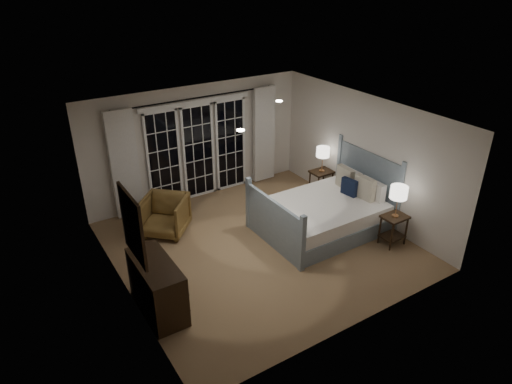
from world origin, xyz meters
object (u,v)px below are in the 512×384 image
bed (325,213)px  armchair (165,215)px  lamp_right (323,152)px  lamp_left (399,193)px  dresser (157,287)px  nightstand_left (394,226)px  nightstand_right (321,180)px

bed → armchair: (-2.70, 1.53, 0.03)m
lamp_right → bed: bearing=-126.6°
lamp_left → dresser: size_ratio=0.50×
lamp_left → lamp_right: lamp_left is taller
nightstand_left → dresser: (-4.36, 0.61, 0.04)m
nightstand_right → lamp_right: (0.00, 0.00, 0.66)m
bed → lamp_left: size_ratio=3.94×
nightstand_right → dresser: dresser is taller
lamp_right → dresser: lamp_right is taller
lamp_left → armchair: lamp_left is taller
bed → lamp_right: bearing=53.4°
nightstand_left → nightstand_right: 2.24m
nightstand_right → armchair: bearing=173.5°
lamp_left → armchair: (-3.42, 2.64, -0.70)m
bed → nightstand_left: size_ratio=4.00×
lamp_left → armchair: 4.38m
nightstand_right → dresser: size_ratio=0.51×
nightstand_left → armchair: 4.32m
bed → dresser: size_ratio=1.97×
armchair → dresser: dresser is taller
nightstand_left → lamp_right: 2.34m
armchair → dresser: 2.23m
nightstand_left → lamp_left: bearing=180.0°
nightstand_right → lamp_right: size_ratio=1.10×
nightstand_left → nightstand_right: nightstand_right is taller
nightstand_right → dresser: bearing=-160.1°
armchair → dresser: size_ratio=0.69×
dresser → nightstand_right: bearing=19.9°
nightstand_left → lamp_right: lamp_right is taller
lamp_left → lamp_right: 2.24m
nightstand_left → lamp_left: 0.69m
nightstand_left → armchair: bearing=142.4°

